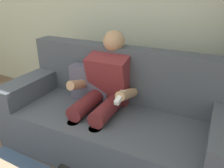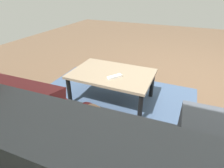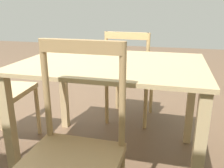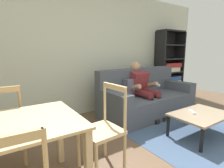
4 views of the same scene
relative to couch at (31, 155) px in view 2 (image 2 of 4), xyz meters
name	(u,v)px [view 2 (image 2 of 4)]	position (x,y,z in m)	size (l,w,h in m)	color
ground_plane	(199,87)	(-1.03, -2.03, -0.35)	(8.97, 8.97, 0.00)	brown
couch	(31,155)	(0.00, 0.00, 0.00)	(2.17, 0.96, 0.98)	#474C56
person_lounging	(39,131)	(-0.12, 0.00, 0.25)	(0.60, 0.90, 1.14)	maroon
coffee_table	(112,76)	(-0.01, -1.24, -0.01)	(0.95, 0.64, 0.38)	gray
tv_remote	(115,77)	(-0.09, -1.13, 0.04)	(0.05, 0.17, 0.02)	white
area_rug	(112,99)	(-0.01, -1.24, -0.34)	(2.00, 1.40, 0.01)	#3D5170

